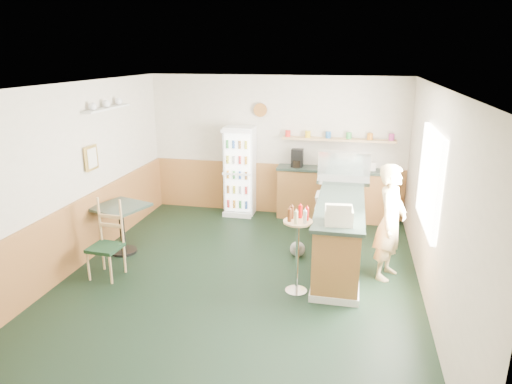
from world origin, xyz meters
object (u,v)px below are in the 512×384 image
(drinks_fridge, at_px, (240,171))
(shopkeeper, at_px, (390,222))
(display_case, at_px, (344,168))
(cash_register, at_px, (339,215))
(condiment_stand, at_px, (298,239))
(cafe_table, at_px, (121,220))
(cafe_chair, at_px, (108,236))

(drinks_fridge, height_order, shopkeeper, drinks_fridge)
(display_case, distance_m, cash_register, 1.97)
(condiment_stand, bearing_deg, cafe_table, 166.80)
(display_case, relative_size, cash_register, 2.35)
(cafe_chair, bearing_deg, cash_register, 5.64)
(cash_register, relative_size, condiment_stand, 0.31)
(shopkeeper, relative_size, cafe_table, 1.81)
(cash_register, bearing_deg, condiment_stand, -176.64)
(condiment_stand, distance_m, cafe_chair, 2.73)
(drinks_fridge, bearing_deg, shopkeeper, -38.67)
(cash_register, height_order, cafe_table, cash_register)
(cafe_table, bearing_deg, cash_register, -10.13)
(condiment_stand, bearing_deg, drinks_fridge, 117.49)
(shopkeeper, bearing_deg, cash_register, 154.65)
(condiment_stand, relative_size, cafe_chair, 1.06)
(display_case, bearing_deg, shopkeeper, -61.99)
(display_case, bearing_deg, drinks_fridge, 156.93)
(drinks_fridge, bearing_deg, cash_register, -54.48)
(display_case, height_order, cafe_chair, display_case)
(shopkeeper, relative_size, condiment_stand, 1.39)
(cafe_chair, bearing_deg, cafe_table, 107.00)
(display_case, relative_size, cafe_chair, 0.77)
(cash_register, bearing_deg, shopkeeper, 38.61)
(condiment_stand, xyz_separation_m, cafe_chair, (-2.72, -0.04, -0.19))
(condiment_stand, height_order, cafe_table, condiment_stand)
(drinks_fridge, xyz_separation_m, shopkeeper, (2.72, -2.18, -0.04))
(cash_register, distance_m, cafe_chair, 3.27)
(cafe_table, bearing_deg, condiment_stand, -13.20)
(drinks_fridge, xyz_separation_m, condiment_stand, (1.51, -2.90, -0.10))
(cash_register, distance_m, condiment_stand, 0.62)
(display_case, height_order, condiment_stand, display_case)
(display_case, xyz_separation_m, shopkeeper, (0.70, -1.32, -0.42))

